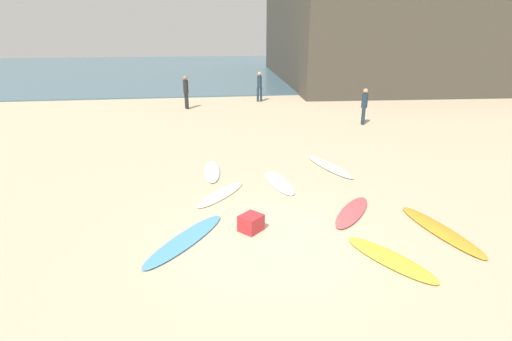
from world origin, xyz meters
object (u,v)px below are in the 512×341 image
Objects in this scene: surfboard_6 at (440,230)px; beachgoer_far at (364,105)px; surfboard_4 at (185,240)px; beachgoer_mid at (186,90)px; beachgoer_near at (259,85)px; surfboard_3 at (221,194)px; surfboard_7 at (279,182)px; surfboard_0 at (390,259)px; surfboard_1 at (330,166)px; surfboard_5 at (352,212)px; surfboard_2 at (212,171)px; beach_cooler at (251,223)px.

surfboard_6 is 10.39m from beachgoer_far.
surfboard_4 is 14.69m from beachgoer_mid.
surfboard_4 is at bearing -100.01° from beachgoer_near.
surfboard_7 is (1.74, 0.62, -0.00)m from surfboard_3.
surfboard_0 is 5.39m from surfboard_1.
surfboard_6 is at bearing 2.68° from surfboard_5.
beachgoer_near is (3.17, 14.06, 0.98)m from surfboard_3.
beachgoer_far is (3.96, -6.70, -0.08)m from beachgoer_near.
beachgoer_mid reaches higher than surfboard_2.
beachgoer_far is at bearing 40.94° from surfboard_0.
surfboard_2 is 12.73m from beachgoer_near.
surfboard_3 is 0.81× the size of surfboard_6.
beachgoer_near is at bearing 112.79° from surfboard_4.
surfboard_4 is (-4.00, 1.31, -0.01)m from surfboard_0.
surfboard_1 is 1.47× the size of beachgoer_far.
surfboard_7 is at bearing -92.18° from beachgoer_near.
surfboard_2 reaches higher than surfboard_4.
beachgoer_near is (-1.58, 16.78, 0.97)m from surfboard_6.
surfboard_6 is at bearing -8.96° from beach_cooler.
surfboard_6 is at bearing 2.45° from beachgoer_far.
beachgoer_near reaches higher than surfboard_5.
surfboard_0 is at bearing 18.88° from surfboard_6.
surfboard_7 is (1.92, -1.21, -0.01)m from surfboard_2.
surfboard_1 is at bearing -0.24° from surfboard_2.
surfboard_1 is 6.67m from beachgoer_far.
surfboard_0 is 1.87m from surfboard_6.
surfboard_5 is at bearing 60.39° from surfboard_0.
beach_cooler is at bearing -144.88° from surfboard_1.
beachgoer_mid reaches higher than surfboard_7.
beachgoer_far is (3.99, 8.92, 0.89)m from surfboard_5.
surfboard_4 is 1.28× the size of surfboard_7.
beachgoer_far reaches higher than surfboard_1.
surfboard_1 reaches higher than surfboard_4.
surfboard_5 is 1.98m from surfboard_6.
beachgoer_far reaches higher than surfboard_5.
surfboard_2 is at bearing 100.91° from beach_cooler.
surfboard_1 is (0.54, 5.36, 0.00)m from surfboard_0.
surfboard_2 is at bearing -41.25° from surfboard_7.
beachgoer_near reaches higher than surfboard_0.
beachgoer_far is (3.47, 5.63, 0.89)m from surfboard_1.
surfboard_5 is 1.08× the size of beachgoer_mid.
surfboard_6 is (4.93, -4.54, 0.00)m from surfboard_2.
surfboard_2 is at bearing 92.17° from surfboard_0.
beachgoer_mid is (-0.36, 14.65, 1.00)m from surfboard_4.
surfboard_2 is 9.21m from beachgoer_far.
beach_cooler is at bearing -17.80° from beachgoer_mid.
beachgoer_far is at bearing 38.21° from surfboard_2.
surfboard_0 is at bearing -52.47° from surfboard_5.
surfboard_3 is 2.48m from surfboard_4.
beachgoer_near is 3.85× the size of beach_cooler.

